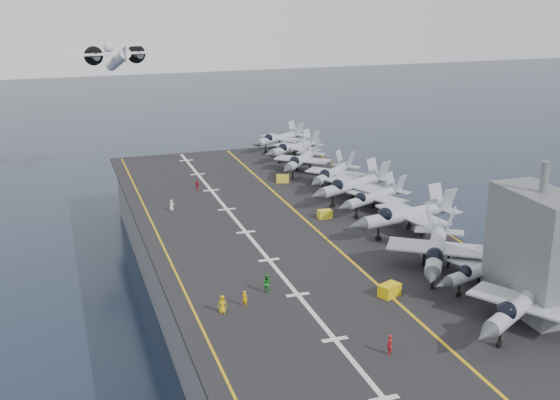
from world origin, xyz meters
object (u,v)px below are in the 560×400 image
object	(u,v)px
fighter_jet_0	(522,303)
tow_cart_a	(389,290)
island_superstructure	(538,237)
transport_plane	(118,60)

from	to	relation	value
fighter_jet_0	tow_cart_a	size ratio (longest dim) A/B	7.19
island_superstructure	tow_cart_a	distance (m)	15.47
tow_cart_a	transport_plane	world-z (taller)	transport_plane
tow_cart_a	fighter_jet_0	bearing A→B (deg)	-51.65
island_superstructure	fighter_jet_0	world-z (taller)	island_superstructure
fighter_jet_0	tow_cart_a	distance (m)	13.36
fighter_jet_0	tow_cart_a	world-z (taller)	fighter_jet_0
island_superstructure	tow_cart_a	xyz separation A→B (m)	(-12.11, 6.76, -6.84)
island_superstructure	tow_cart_a	world-z (taller)	island_superstructure
tow_cart_a	island_superstructure	bearing A→B (deg)	-29.17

